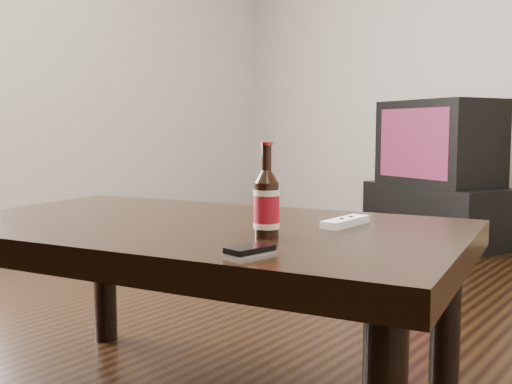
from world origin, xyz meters
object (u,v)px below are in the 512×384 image
Objects in this scene: tv at (439,143)px; phone at (250,251)px; coffee_table at (196,248)px; beer_bottle at (267,204)px; remote at (345,222)px; tv_stand at (437,214)px.

tv is 8.05× the size of phone.
beer_bottle is (0.28, -0.07, 0.14)m from coffee_table.
tv is 3.13m from phone.
remote is (0.34, 0.19, 0.08)m from coffee_table.
coffee_table reaches higher than tv_stand.
beer_bottle is at bearing -13.51° from coffee_table.
tv is 2.93m from beer_bottle.
tv_stand is 3.14m from phone.
tv is 0.59× the size of coffee_table.
tv_stand is 2.96m from beer_bottle.
tv_stand is 2.83m from coffee_table.
tv reaches higher than beer_bottle.
beer_bottle is at bearing 126.42° from phone.
coffee_table is at bearing -57.85° from tv.
tv reaches higher than remote.
tv is 5.07× the size of remote.
beer_bottle is 0.21m from phone.
tv reaches higher than coffee_table.
remote is (0.06, 0.26, -0.07)m from beer_bottle.
phone reaches higher than coffee_table.
coffee_table is at bearing -57.87° from tv_stand.
coffee_table is (0.37, -2.79, 0.25)m from tv_stand.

